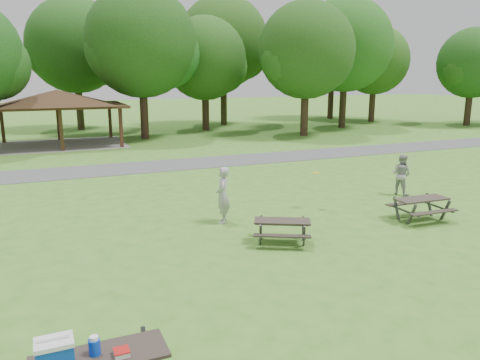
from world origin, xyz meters
name	(u,v)px	position (x,y,z in m)	size (l,w,h in m)	color
ground	(264,264)	(0.00, 0.00, 0.00)	(160.00, 160.00, 0.00)	#3F7621
asphalt_path	(150,167)	(0.00, 14.00, 0.01)	(120.00, 3.20, 0.02)	#4A4A4D
pavilion	(57,100)	(-4.00, 24.00, 3.06)	(8.60, 7.01, 3.76)	#311D12
tree_row_e	(142,46)	(2.10, 25.03, 6.78)	(8.40, 8.00, 11.02)	black
tree_row_f	(206,61)	(8.09, 28.53, 5.84)	(7.35, 7.00, 9.55)	black
tree_row_g	(307,53)	(14.09, 22.03, 6.33)	(7.77, 7.40, 10.25)	black
tree_row_h	(346,48)	(20.10, 25.53, 7.03)	(8.61, 8.20, 11.37)	black
tree_row_i	(375,62)	(26.08, 29.03, 5.91)	(7.14, 6.80, 9.52)	#321F16
tree_row_j	(473,65)	(32.08, 22.53, 5.56)	(6.72, 6.40, 8.96)	black
tree_deep_b	(76,48)	(-1.90, 33.03, 6.89)	(8.40, 8.00, 11.13)	black
tree_deep_c	(224,44)	(11.10, 32.03, 7.44)	(8.82, 8.40, 11.90)	#302315
tree_deep_d	(333,52)	(24.10, 33.53, 7.03)	(8.40, 8.00, 11.27)	black
picnic_table_middle	(282,226)	(1.17, 1.24, 0.51)	(2.02, 1.88, 0.70)	#2D2721
picnic_table_far	(421,203)	(6.46, 1.36, 0.57)	(1.85, 1.51, 0.78)	#2F2822
frisbee_in_flight	(316,173)	(3.96, 3.98, 1.31)	(0.34, 0.34, 0.02)	yellow
frisbee_thrower	(223,195)	(0.25, 3.67, 0.93)	(0.68, 0.44, 1.86)	#A2A2A4
frisbee_catcher	(401,174)	(8.20, 4.33, 0.83)	(0.81, 0.63, 1.66)	#A0A1A3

